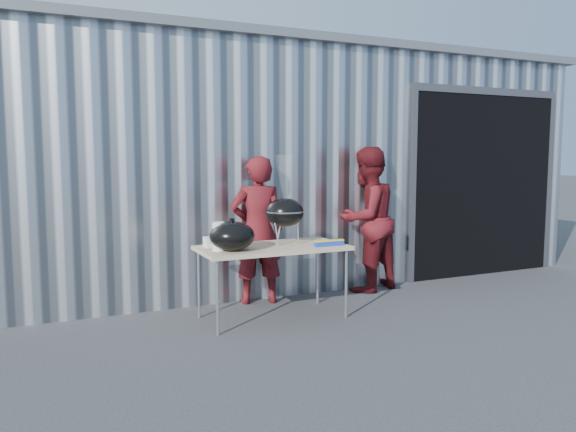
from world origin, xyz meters
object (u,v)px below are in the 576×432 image
kettle_grill (285,203)px  folding_table (272,250)px  person_bystander (367,219)px  person_cook (258,230)px

kettle_grill → folding_table: bearing=-156.1°
folding_table → kettle_grill: (0.17, 0.08, 0.47)m
kettle_grill → person_bystander: bearing=21.8°
folding_table → person_bystander: person_bystander is taller
person_cook → kettle_grill: bearing=110.8°
kettle_grill → person_bystander: person_bystander is taller
kettle_grill → person_cook: (-0.09, 0.54, -0.34)m
person_bystander → folding_table: bearing=5.0°
person_cook → person_bystander: size_ratio=0.94×
person_bystander → person_cook: bearing=-17.0°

